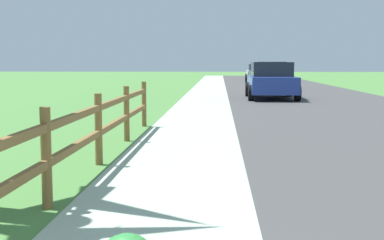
{
  "coord_description": "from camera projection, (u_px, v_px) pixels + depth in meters",
  "views": [
    {
      "loc": [
        -0.38,
        -0.99,
        1.53
      ],
      "look_at": [
        -0.77,
        6.48,
        0.72
      ],
      "focal_mm": 49.92,
      "sensor_mm": 36.0,
      "label": 1
    }
  ],
  "objects": [
    {
      "name": "ground_plane",
      "position": [
        227.0,
        94.0,
        25.95
      ],
      "size": [
        120.0,
        120.0,
        0.0
      ],
      "primitive_type": "plane",
      "color": "#457738"
    },
    {
      "name": "road_asphalt",
      "position": [
        294.0,
        92.0,
        27.75
      ],
      "size": [
        7.0,
        66.0,
        0.01
      ],
      "primitive_type": "cube",
      "color": "#3C3C3C",
      "rests_on": "ground"
    },
    {
      "name": "curb_concrete",
      "position": [
        170.0,
        91.0,
        28.09
      ],
      "size": [
        6.0,
        66.0,
        0.01
      ],
      "primitive_type": "cube",
      "color": "#9EB29C",
      "rests_on": "ground"
    },
    {
      "name": "grass_verge",
      "position": [
        141.0,
        91.0,
        28.16
      ],
      "size": [
        5.0,
        66.0,
        0.0
      ],
      "primitive_type": "cube",
      "color": "#457738",
      "rests_on": "ground"
    },
    {
      "name": "rail_fence",
      "position": [
        77.0,
        135.0,
        6.72
      ],
      "size": [
        0.11,
        12.14,
        1.08
      ],
      "color": "brown",
      "rests_on": "ground"
    },
    {
      "name": "parked_suv_blue",
      "position": [
        271.0,
        80.0,
        22.57
      ],
      "size": [
        2.09,
        4.58,
        1.54
      ],
      "color": "navy",
      "rests_on": "ground"
    },
    {
      "name": "parked_car_white",
      "position": [
        270.0,
        75.0,
        30.92
      ],
      "size": [
        2.12,
        4.48,
        1.56
      ],
      "color": "white",
      "rests_on": "ground"
    },
    {
      "name": "parked_car_silver",
      "position": [
        260.0,
        73.0,
        38.68
      ],
      "size": [
        2.2,
        4.5,
        1.4
      ],
      "color": "#B7BABF",
      "rests_on": "ground"
    }
  ]
}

